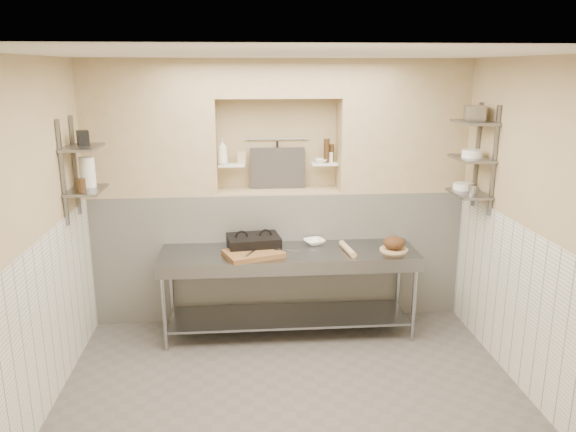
{
  "coord_description": "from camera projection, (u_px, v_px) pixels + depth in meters",
  "views": [
    {
      "loc": [
        -0.39,
        -4.2,
        2.71
      ],
      "look_at": [
        0.03,
        0.9,
        1.35
      ],
      "focal_mm": 35.0,
      "sensor_mm": 36.0,
      "label": 1
    }
  ],
  "objects": [
    {
      "name": "wall_left",
      "position": [
        24.0,
        246.0,
        4.24
      ],
      "size": [
        0.1,
        3.9,
        2.8
      ],
      "primitive_type": "cube",
      "color": "tan",
      "rests_on": "ground"
    },
    {
      "name": "splash_panel",
      "position": [
        278.0,
        168.0,
        6.13
      ],
      "size": [
        0.6,
        0.08,
        0.45
      ],
      "primitive_type": "cube",
      "rotation": [
        -0.14,
        0.0,
        0.0
      ],
      "color": "#383330",
      "rests_on": "alcove_sill"
    },
    {
      "name": "wainscot_right",
      "position": [
        527.0,
        312.0,
        4.75
      ],
      "size": [
        0.02,
        3.9,
        1.4
      ],
      "primitive_type": "cube",
      "color": "white",
      "rests_on": "floor"
    },
    {
      "name": "prep_table",
      "position": [
        289.0,
        276.0,
        5.75
      ],
      "size": [
        2.6,
        0.7,
        0.9
      ],
      "color": "gray",
      "rests_on": "floor"
    },
    {
      "name": "alcove_shelf_left",
      "position": [
        232.0,
        165.0,
        5.98
      ],
      "size": [
        0.28,
        0.16,
        0.02
      ],
      "primitive_type": "cube",
      "color": "white",
      "rests_on": "backwall_lower"
    },
    {
      "name": "wall_shelf_right_mid",
      "position": [
        472.0,
        158.0,
        5.45
      ],
      "size": [
        0.3,
        0.5,
        0.02
      ],
      "primitive_type": "cube",
      "color": "slate",
      "rests_on": "wall_right"
    },
    {
      "name": "bread_loaf",
      "position": [
        394.0,
        243.0,
        5.7
      ],
      "size": [
        0.22,
        0.22,
        0.13
      ],
      "primitive_type": "ellipsoid",
      "color": "#4C2D19",
      "rests_on": "bread_board"
    },
    {
      "name": "ceiling",
      "position": [
        294.0,
        47.0,
        4.04
      ],
      "size": [
        4.0,
        3.9,
        0.1
      ],
      "primitive_type": "cube",
      "color": "silver",
      "rests_on": "ground"
    },
    {
      "name": "floor",
      "position": [
        293.0,
        402.0,
        4.78
      ],
      "size": [
        4.0,
        3.9,
        0.1
      ],
      "primitive_type": "cube",
      "color": "#534E4A",
      "rests_on": "ground"
    },
    {
      "name": "bottle_soap",
      "position": [
        223.0,
        152.0,
        5.89
      ],
      "size": [
        0.12,
        0.12,
        0.28
      ],
      "primitive_type": "imported",
      "rotation": [
        0.0,
        0.0,
        0.15
      ],
      "color": "white",
      "rests_on": "alcove_shelf_left"
    },
    {
      "name": "knife_blade",
      "position": [
        287.0,
        250.0,
        5.58
      ],
      "size": [
        0.25,
        0.07,
        0.01
      ],
      "primitive_type": "cube",
      "rotation": [
        0.0,
        0.0,
        -0.18
      ],
      "color": "gray",
      "rests_on": "cutting_board"
    },
    {
      "name": "jar_alcove",
      "position": [
        242.0,
        157.0,
        6.0
      ],
      "size": [
        0.09,
        0.09,
        0.13
      ],
      "primitive_type": "cube",
      "color": "tan",
      "rests_on": "alcove_shelf_left"
    },
    {
      "name": "wall_shelf_right_lower",
      "position": [
        469.0,
        194.0,
        5.54
      ],
      "size": [
        0.3,
        0.5,
        0.02
      ],
      "primitive_type": "cube",
      "color": "slate",
      "rests_on": "wall_right"
    },
    {
      "name": "wall_back",
      "position": [
        277.0,
        187.0,
        6.33
      ],
      "size": [
        4.0,
        0.1,
        2.8
      ],
      "primitive_type": "cube",
      "color": "tan",
      "rests_on": "ground"
    },
    {
      "name": "tongs",
      "position": [
        251.0,
        253.0,
        5.47
      ],
      "size": [
        0.12,
        0.22,
        0.02
      ],
      "primitive_type": "cylinder",
      "rotation": [
        1.57,
        0.0,
        -0.47
      ],
      "color": "gray",
      "rests_on": "cutting_board"
    },
    {
      "name": "condiment_b",
      "position": [
        327.0,
        151.0,
        6.03
      ],
      "size": [
        0.06,
        0.06,
        0.26
      ],
      "primitive_type": "cylinder",
      "color": "#372312",
      "rests_on": "alcove_shelf_right"
    },
    {
      "name": "basket_right",
      "position": [
        474.0,
        113.0,
        5.36
      ],
      "size": [
        0.24,
        0.27,
        0.14
      ],
      "primitive_type": "cube",
      "rotation": [
        0.0,
        0.0,
        -0.27
      ],
      "color": "gray",
      "rests_on": "wall_shelf_right_upper"
    },
    {
      "name": "condiment_c",
      "position": [
        331.0,
        157.0,
        6.07
      ],
      "size": [
        0.07,
        0.07,
        0.11
      ],
      "primitive_type": "cylinder",
      "color": "white",
      "rests_on": "alcove_shelf_right"
    },
    {
      "name": "alcove_sill",
      "position": [
        278.0,
        191.0,
        6.09
      ],
      "size": [
        1.3,
        0.4,
        0.02
      ],
      "primitive_type": "cube",
      "color": "tan",
      "rests_on": "backwall_lower"
    },
    {
      "name": "wall_right",
      "position": [
        543.0,
        233.0,
        4.57
      ],
      "size": [
        0.1,
        3.9,
        2.8
      ],
      "primitive_type": "cube",
      "color": "tan",
      "rests_on": "ground"
    },
    {
      "name": "jug_left",
      "position": [
        87.0,
        172.0,
        5.27
      ],
      "size": [
        0.14,
        0.14,
        0.28
      ],
      "primitive_type": "cylinder",
      "color": "white",
      "rests_on": "wall_shelf_left_lower"
    },
    {
      "name": "wall_shelf_left_upper",
      "position": [
        82.0,
        147.0,
        5.12
      ],
      "size": [
        0.3,
        0.5,
        0.03
      ],
      "primitive_type": "cube",
      "color": "slate",
      "rests_on": "wall_left"
    },
    {
      "name": "panini_press",
      "position": [
        254.0,
        243.0,
        5.74
      ],
      "size": [
        0.57,
        0.45,
        0.14
      ],
      "rotation": [
        0.0,
        0.0,
        0.13
      ],
      "color": "black",
      "rests_on": "prep_table"
    },
    {
      "name": "wall_shelf_left_lower",
      "position": [
        86.0,
        190.0,
        5.22
      ],
      "size": [
        0.3,
        0.5,
        0.02
      ],
      "primitive_type": "cube",
      "color": "slate",
      "rests_on": "wall_left"
    },
    {
      "name": "bread_board",
      "position": [
        394.0,
        250.0,
        5.72
      ],
      "size": [
        0.29,
        0.29,
        0.02
      ],
      "primitive_type": "cylinder",
      "color": "tan",
      "rests_on": "prep_table"
    },
    {
      "name": "mixing_bowl",
      "position": [
        314.0,
        242.0,
        5.91
      ],
      "size": [
        0.27,
        0.27,
        0.05
      ],
      "primitive_type": "imported",
      "rotation": [
        0.0,
        0.0,
        0.3
      ],
      "color": "white",
      "rests_on": "prep_table"
    },
    {
      "name": "condiment_a",
      "position": [
        332.0,
        153.0,
        6.06
      ],
      "size": [
        0.05,
        0.05,
        0.19
      ],
      "primitive_type": "cylinder",
      "color": "#372312",
      "rests_on": "alcove_shelf_right"
    },
    {
      "name": "jar_left",
      "position": [
        81.0,
        186.0,
        5.06
      ],
      "size": [
        0.08,
        0.08,
        0.13
      ],
      "primitive_type": "cylinder",
      "color": "#372312",
      "rests_on": "wall_shelf_left_lower"
    },
    {
      "name": "bowl_alcove",
      "position": [
        321.0,
        161.0,
        6.04
      ],
      "size": [
        0.17,
        0.17,
        0.04
      ],
      "primitive_type": "imported",
      "rotation": [
        0.0,
        0.0,
        0.34
      ],
      "color": "white",
      "rests_on": "alcove_shelf_right"
    },
    {
      "name": "backwall_lower",
      "position": [
        279.0,
        253.0,
        6.27
      ],
      "size": [
        4.0,
        0.4,
        1.4
      ],
      "primitive_type": "cube",
      "color": "white",
      "rests_on": "floor"
    },
    {
      "name": "shelf_rail_left_b",
      "position": [
        63.0,
        173.0,
        4.97
      ],
      "size": [
        0.03,
        0.03,
        0.95
      ],
      "primitive_type": "cube",
      "color": "slate",
      "rests_on": "wall_left"
    },
    {
      "name": "box_left_upper",
      "position": [
        83.0,
        138.0,
        5.14
      ],
      "size": [
        0.13,
        0.13,
        0.14
      ],
      "primitive_type": "cube",
      "rotation": [
        0.0,
        0.0,
        0.43
      ],
      "color": "black",
      "rests_on": "wall_shelf_left_upper"
    },
    {
      "name": "backwall_pillar_right",
      "position": [
        401.0,
        126.0,
        6.02
      ],
      "size": [
        1.35,
        0.4,
        1.4
      ],
      "primitive_type": "cube",
      "color": "tan",
      "rests_on": "backwall_lower"
    },
    {
      "name": "hanging_steel",
      "position": [
        277.0,
        155.0,
        6.14
      ],
      "size": [
        0.02,
        0.02,
        0.3
      ],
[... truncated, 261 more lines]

